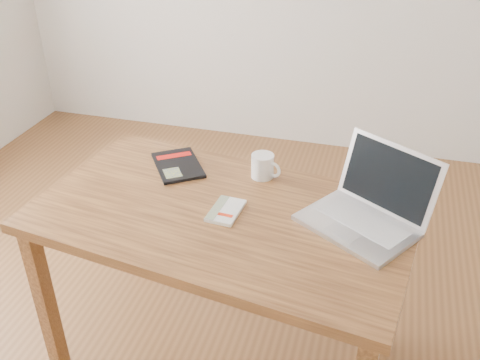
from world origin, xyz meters
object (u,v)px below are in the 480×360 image
(white_guidebook, at_px, (226,211))
(coffee_mug, at_px, (263,166))
(black_guidebook, at_px, (178,165))
(laptop, at_px, (368,209))
(desk, at_px, (222,231))

(white_guidebook, relative_size, coffee_mug, 1.36)
(black_guidebook, height_order, coffee_mug, coffee_mug)
(white_guidebook, relative_size, black_guidebook, 0.56)
(laptop, height_order, coffee_mug, laptop)
(desk, bearing_deg, coffee_mug, 80.75)
(coffee_mug, bearing_deg, laptop, -4.59)
(laptop, relative_size, coffee_mug, 3.85)
(coffee_mug, bearing_deg, white_guidebook, -83.00)
(white_guidebook, bearing_deg, desk, 164.09)
(laptop, bearing_deg, black_guidebook, -161.05)
(desk, bearing_deg, white_guidebook, -12.04)
(white_guidebook, height_order, coffee_mug, coffee_mug)
(white_guidebook, relative_size, laptop, 0.35)
(desk, bearing_deg, laptop, 16.39)
(desk, xyz_separation_m, coffee_mug, (0.08, 0.27, 0.14))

